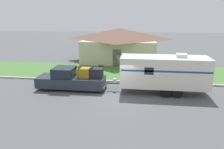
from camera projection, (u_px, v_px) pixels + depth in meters
The scene contains 7 objects.
ground_plane at pixel (118, 97), 16.95m from camera, with size 120.00×120.00×0.00m, color #515456.
curb_strip at pixel (122, 82), 20.51m from camera, with size 80.00×0.30×0.14m.
lawn_strip at pixel (125, 72), 24.01m from camera, with size 80.00×7.00×0.03m.
house_across_street at pixel (120, 44), 29.63m from camera, with size 10.12×8.26×4.33m.
pickup_truck at pixel (72, 79), 18.56m from camera, with size 5.82×2.00×2.00m.
travel_trailer at pixel (164, 72), 17.39m from camera, with size 8.05×2.26×3.26m.
mailbox at pixel (101, 68), 21.56m from camera, with size 0.48×0.20×1.34m.
Camera 1 is at (1.55, -15.76, 6.30)m, focal length 35.00 mm.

